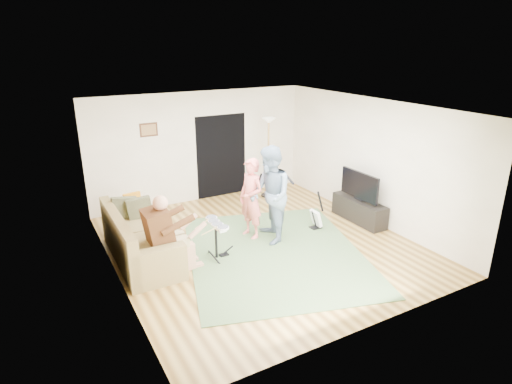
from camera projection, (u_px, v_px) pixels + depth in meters
floor at (261, 244)px, 8.49m from camera, size 6.00×6.00×0.00m
walls at (261, 180)px, 8.04m from camera, size 5.50×6.00×2.70m
ceiling at (261, 107)px, 7.59m from camera, size 6.00×6.00×0.00m
window_blinds at (107, 190)px, 6.88m from camera, size 0.00×2.05×2.05m
doorway at (221, 156)px, 10.86m from camera, size 2.10×0.00×2.10m
picture_frame at (149, 130)px, 9.75m from camera, size 0.42×0.03×0.32m
area_rug at (275, 253)px, 8.14m from camera, size 4.18×4.69×0.02m
sofa at (136, 244)px, 7.79m from camera, size 0.95×2.31×0.93m
drummer at (170, 241)px, 7.38m from camera, size 0.91×0.51×1.41m
drum_kit at (216, 242)px, 7.85m from camera, size 0.40×0.72×0.74m
singer at (251, 199)px, 8.57m from camera, size 0.52×0.67×1.66m
microphone at (260, 178)px, 8.52m from camera, size 0.06×0.06×0.24m
guitarist at (270, 195)px, 8.33m from camera, size 0.97×1.11×1.95m
guitar_held at (279, 177)px, 8.31m from camera, size 0.30×0.61×0.26m
guitar_spare at (316, 218)px, 9.13m from camera, size 0.30×0.27×0.84m
torchiere_lamp at (269, 143)px, 10.69m from camera, size 0.36×0.36×2.03m
dining_chair at (137, 221)px, 8.82m from camera, size 0.42×0.44×0.88m
tv_cabinet at (359, 210)px, 9.52m from camera, size 0.40×1.40×0.50m
television at (360, 185)px, 9.30m from camera, size 0.06×1.10×0.59m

